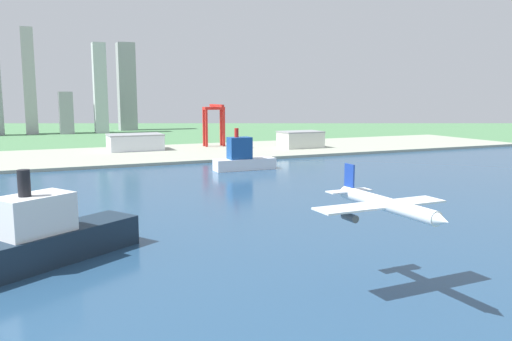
# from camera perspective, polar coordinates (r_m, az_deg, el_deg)

# --- Properties ---
(ground_plane) EXTENTS (2400.00, 2400.00, 0.00)m
(ground_plane) POSITION_cam_1_polar(r_m,az_deg,el_deg) (283.25, -10.55, -2.80)
(ground_plane) COLOR #497A4D
(water_bay) EXTENTS (840.00, 360.00, 0.15)m
(water_bay) POSITION_cam_1_polar(r_m,az_deg,el_deg) (226.49, -7.07, -5.50)
(water_bay) COLOR navy
(water_bay) RESTS_ON ground
(industrial_pier) EXTENTS (840.00, 140.00, 2.50)m
(industrial_pier) POSITION_cam_1_polar(r_m,az_deg,el_deg) (468.17, -15.87, 1.55)
(industrial_pier) COLOR #989E8C
(industrial_pier) RESTS_ON ground
(airplane_landing) EXTENTS (38.95, 41.03, 12.47)m
(airplane_landing) POSITION_cam_1_polar(r_m,az_deg,el_deg) (141.24, 14.18, -3.68)
(airplane_landing) COLOR silver
(ferry_boat) EXTENTS (45.29, 12.54, 30.47)m
(ferry_boat) POSITION_cam_1_polar(r_m,az_deg,el_deg) (373.57, -1.48, 1.38)
(ferry_boat) COLOR white
(ferry_boat) RESTS_ON water_bay
(cargo_ship) EXTENTS (60.14, 45.99, 31.29)m
(cargo_ship) POSITION_cam_1_polar(r_m,az_deg,el_deg) (180.48, -22.12, -6.87)
(cargo_ship) COLOR #192838
(cargo_ship) RESTS_ON water_bay
(port_crane_red) EXTENTS (20.92, 36.57, 42.57)m
(port_crane_red) POSITION_cam_1_polar(r_m,az_deg,el_deg) (524.08, -4.65, 5.92)
(port_crane_red) COLOR red
(port_crane_red) RESTS_ON industrial_pier
(warehouse_main) EXTENTS (50.01, 33.43, 15.29)m
(warehouse_main) POSITION_cam_1_polar(r_m,az_deg,el_deg) (499.80, -13.25, 3.08)
(warehouse_main) COLOR silver
(warehouse_main) RESTS_ON industrial_pier
(warehouse_annex) EXTENTS (40.74, 27.83, 16.36)m
(warehouse_annex) POSITION_cam_1_polar(r_m,az_deg,el_deg) (512.04, 4.94, 3.45)
(warehouse_annex) COLOR silver
(warehouse_annex) RESTS_ON industrial_pier
(distant_skyline) EXTENTS (300.61, 69.67, 146.00)m
(distant_skyline) POSITION_cam_1_polar(r_m,az_deg,el_deg) (793.59, -22.90, 8.19)
(distant_skyline) COLOR #9FA2A9
(distant_skyline) RESTS_ON ground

